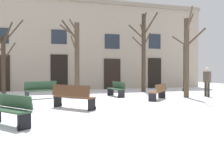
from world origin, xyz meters
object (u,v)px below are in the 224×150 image
Objects in this scene: tree_left_of_center at (144,50)px; tree_center at (187,55)px; bench_facing_shops at (42,90)px; bench_near_lamp at (10,110)px; person_near_bench at (207,80)px; bench_far_corner at (116,89)px; tree_near_facade at (76,55)px; bench_back_to_back_right at (158,91)px; streetlamp at (184,59)px; bench_near_center_tree at (73,96)px; tree_right_of_center at (4,60)px.

tree_left_of_center reaches higher than tree_center.
bench_near_lamp is at bearing -121.23° from bench_facing_shops.
bench_facing_shops is (-6.98, -2.28, -2.49)m from tree_left_of_center.
person_near_bench is (10.09, 4.83, 0.51)m from bench_near_lamp.
tree_left_of_center is at bearing 122.18° from bench_far_corner.
tree_near_facade is 8.93m from bench_near_lamp.
bench_far_corner is at bearing 103.24° from bench_near_lamp.
bench_facing_shops is 1.11× the size of person_near_bench.
person_near_bench reaches higher than bench_far_corner.
bench_back_to_back_right is at bearing -46.61° from tree_near_facade.
tree_near_facade is at bearing -178.17° from streetlamp.
tree_left_of_center reaches higher than bench_back_to_back_right.
bench_facing_shops is 4.23m from bench_near_center_tree.
streetlamp reaches higher than bench_far_corner.
bench_facing_shops is at bearing 166.85° from tree_center.
tree_right_of_center is 2.65× the size of person_near_bench.
person_near_bench reaches higher than bench_near_center_tree.
tree_near_facade is 2.88× the size of person_near_bench.
bench_near_lamp is (-2.05, -2.53, -0.06)m from bench_near_center_tree.
bench_near_center_tree is at bearing -100.03° from tree_near_facade.
bench_facing_shops is (-7.76, 1.81, -1.90)m from tree_center.
bench_near_lamp is (1.18, -8.68, -1.70)m from tree_right_of_center.
person_near_bench is (9.13, -1.78, 0.48)m from bench_facing_shops.
streetlamp reaches higher than bench_back_to_back_right.
tree_near_facade is at bearing 13.26° from bench_facing_shops.
streetlamp reaches higher than bench_facing_shops.
tree_left_of_center is at bearing 1.36° from tree_right_of_center.
bench_far_corner is at bearing -39.79° from tree_near_facade.
bench_near_lamp is at bearing -142.34° from streetlamp.
bench_near_lamp is at bearing -131.73° from tree_left_of_center.
bench_near_center_tree is (-8.83, -5.86, -1.84)m from streetlamp.
tree_right_of_center is 3.11× the size of bench_near_lamp.
tree_left_of_center is 5.40m from bench_back_to_back_right.
bench_near_center_tree is (-4.65, -1.75, 0.06)m from bench_back_to_back_right.
bench_near_lamp reaches higher than bench_back_to_back_right.
bench_near_center_tree is at bearing -47.40° from bench_far_corner.
tree_right_of_center reaches higher than streetlamp.
streetlamp is 13.87m from bench_near_lamp.
person_near_bench is (2.16, -4.06, -2.01)m from tree_left_of_center.
tree_center is 4.39m from bench_far_corner.
streetlamp is at bearing -12.84° from bench_facing_shops.
tree_near_facade is 6.04m from bench_near_center_tree.
bench_facing_shops is at bearing -68.09° from bench_back_to_back_right.
tree_center reaches higher than bench_far_corner.
person_near_bench is at bearing -18.84° from tree_right_of_center.
tree_left_of_center is at bearing -150.95° from bench_back_to_back_right.
streetlamp is (2.16, 3.59, -0.03)m from tree_center.
tree_right_of_center is 2.62× the size of bench_near_center_tree.
tree_left_of_center is 4.52m from bench_far_corner.
person_near_bench is (4.97, -1.59, 0.51)m from bench_far_corner.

